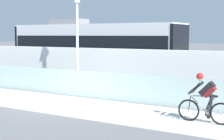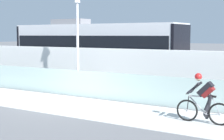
# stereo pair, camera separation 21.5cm
# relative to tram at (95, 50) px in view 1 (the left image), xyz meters

# --- Properties ---
(ground_plane) EXTENTS (200.00, 200.00, 0.00)m
(ground_plane) POSITION_rel_tram_xyz_m (2.81, -6.85, -1.89)
(ground_plane) COLOR slate
(bike_path_deck) EXTENTS (32.00, 3.20, 0.01)m
(bike_path_deck) POSITION_rel_tram_xyz_m (2.81, -6.85, -1.89)
(bike_path_deck) COLOR silver
(bike_path_deck) RESTS_ON ground
(glass_parapet) EXTENTS (32.00, 0.05, 1.19)m
(glass_parapet) POSITION_rel_tram_xyz_m (2.81, -5.00, -1.30)
(glass_parapet) COLOR #ADC6C1
(glass_parapet) RESTS_ON ground
(concrete_barrier_wall) EXTENTS (32.00, 0.36, 2.15)m
(concrete_barrier_wall) POSITION_rel_tram_xyz_m (2.81, -3.20, -0.82)
(concrete_barrier_wall) COLOR white
(concrete_barrier_wall) RESTS_ON ground
(tram_rail_near) EXTENTS (32.00, 0.08, 0.01)m
(tram_rail_near) POSITION_rel_tram_xyz_m (2.81, -0.72, -1.89)
(tram_rail_near) COLOR #595654
(tram_rail_near) RESTS_ON ground
(tram_rail_far) EXTENTS (32.00, 0.08, 0.01)m
(tram_rail_far) POSITION_rel_tram_xyz_m (2.81, 0.72, -1.89)
(tram_rail_far) COLOR #595654
(tram_rail_far) RESTS_ON ground
(tram) EXTENTS (11.06, 2.54, 3.81)m
(tram) POSITION_rel_tram_xyz_m (0.00, 0.00, 0.00)
(tram) COLOR silver
(tram) RESTS_ON ground
(cyclist_on_bike) EXTENTS (1.77, 0.58, 1.61)m
(cyclist_on_bike) POSITION_rel_tram_xyz_m (8.78, -6.85, -1.11)
(cyclist_on_bike) COLOR black
(cyclist_on_bike) RESTS_ON ground
(lamp_post_antenna) EXTENTS (0.28, 0.28, 5.20)m
(lamp_post_antenna) POSITION_rel_tram_xyz_m (2.15, -4.70, 1.40)
(lamp_post_antenna) COLOR gray
(lamp_post_antenna) RESTS_ON ground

